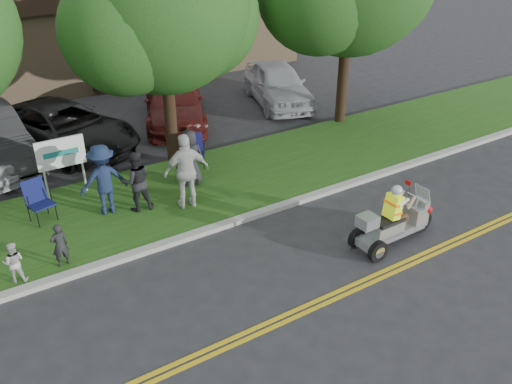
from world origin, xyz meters
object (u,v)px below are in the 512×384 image
parked_car_mid (63,128)px  parked_car_right (174,102)px  spectator_adult_right (187,171)px  lawn_chair_a (195,148)px  spectator_adult_mid (136,181)px  lawn_chair_b (37,198)px  parked_car_far_right (278,84)px  trike_scooter (393,224)px

parked_car_mid → parked_car_right: size_ratio=1.06×
spectator_adult_right → parked_car_right: spectator_adult_right is taller
lawn_chair_a → spectator_adult_mid: spectator_adult_mid is taller
lawn_chair_b → parked_car_mid: (1.82, 4.30, 0.05)m
lawn_chair_a → parked_car_right: size_ratio=0.20×
spectator_adult_right → parked_car_mid: bearing=-66.8°
lawn_chair_b → spectator_adult_right: spectator_adult_right is taller
spectator_adult_right → lawn_chair_b: bearing=-14.5°
parked_car_mid → parked_car_far_right: 8.35m
parked_car_far_right → parked_car_mid: bearing=-162.0°
trike_scooter → parked_car_far_right: parked_car_far_right is taller
parked_car_right → lawn_chair_a: bearing=-84.3°
spectator_adult_right → parked_car_far_right: spectator_adult_right is taller
parked_car_mid → parked_car_far_right: bearing=-22.2°
lawn_chair_b → spectator_adult_mid: spectator_adult_mid is taller
spectator_adult_right → parked_car_far_right: (6.77, 5.72, -0.30)m
lawn_chair_a → parked_car_far_right: size_ratio=0.21×
lawn_chair_b → parked_car_mid: size_ratio=0.20×
lawn_chair_a → parked_car_far_right: (5.50, 3.62, 0.14)m
lawn_chair_a → spectator_adult_mid: bearing=-125.3°
lawn_chair_b → parked_car_far_right: parked_car_far_right is taller
lawn_chair_b → parked_car_far_right: 11.06m
trike_scooter → spectator_adult_right: size_ratio=1.18×
spectator_adult_mid → parked_car_mid: 5.15m
lawn_chair_a → lawn_chair_b: lawn_chair_b is taller
parked_car_far_right → parked_car_right: bearing=-166.8°
parked_car_mid → spectator_adult_right: bearing=-96.9°
trike_scooter → spectator_adult_mid: (-4.41, 4.58, 0.36)m
trike_scooter → parked_car_far_right: bearing=69.5°
spectator_adult_right → parked_car_far_right: 8.87m
trike_scooter → parked_car_mid: bearing=115.8°
trike_scooter → lawn_chair_a: bearing=107.3°
lawn_chair_a → spectator_adult_mid: size_ratio=0.62×
trike_scooter → lawn_chair_a: size_ratio=2.38×
lawn_chair_a → parked_car_mid: parked_car_mid is taller
parked_car_right → parked_car_far_right: parked_car_far_right is taller
lawn_chair_a → spectator_adult_right: spectator_adult_right is taller
lawn_chair_a → parked_car_far_right: 6.59m
parked_car_right → spectator_adult_right: bearing=-89.5°
lawn_chair_a → parked_car_mid: bearing=150.5°
trike_scooter → spectator_adult_mid: size_ratio=1.48×
lawn_chair_a → trike_scooter: bearing=-50.0°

